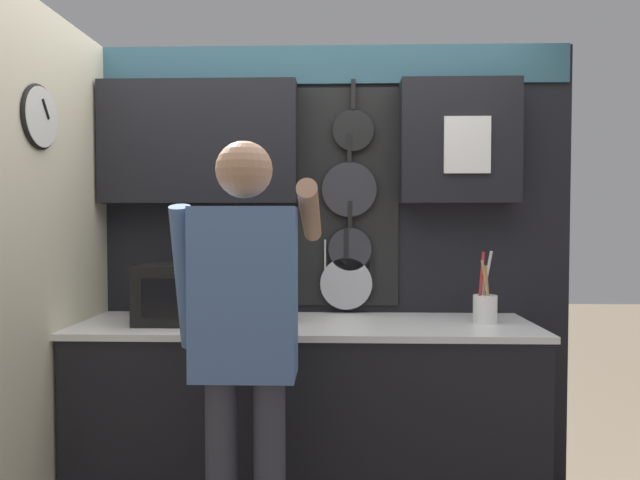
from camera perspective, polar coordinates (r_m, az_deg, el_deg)
name	(u,v)px	position (r m, az deg, el deg)	size (l,w,h in m)	color
base_cabinet_counter	(306,419)	(2.89, -1.42, -17.43)	(2.18, 0.64, 0.93)	black
back_wall_unit	(305,216)	(3.02, -1.47, 2.42)	(2.75, 0.22, 2.34)	black
side_wall	(35,279)	(2.66, -26.60, -3.47)	(0.07, 1.60, 2.34)	beige
microwave	(193,293)	(2.84, -12.56, -5.18)	(0.49, 0.37, 0.28)	black
knife_block	(277,300)	(2.78, -4.32, -6.05)	(0.12, 0.16, 0.27)	brown
utensil_crock	(485,306)	(2.86, 16.17, -6.37)	(0.11, 0.11, 0.35)	white
person	(245,327)	(2.17, -7.47, -8.64)	(0.54, 0.66, 1.72)	#383842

